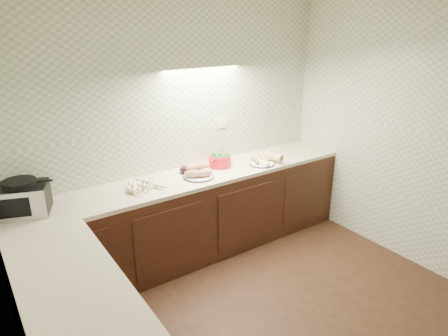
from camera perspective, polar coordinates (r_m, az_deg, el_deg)
room at (r=2.70m, az=11.52°, el=3.59°), size 3.60×3.60×2.60m
counter at (r=3.35m, az=-7.28°, el=-15.10°), size 3.60×3.60×0.90m
toaster_oven at (r=3.63m, az=-26.93°, el=-3.87°), size 0.49×0.43×0.29m
parsnip_pile at (r=3.75m, az=-11.27°, el=-2.88°), size 0.35×0.33×0.08m
sweet_potato_plate at (r=4.02m, az=-3.72°, el=-0.56°), size 0.32×0.31×0.14m
onion_bowl at (r=4.14m, az=-5.45°, el=-0.20°), size 0.13×0.13×0.10m
dutch_oven at (r=4.30m, az=-0.58°, el=1.31°), size 0.31×0.30×0.17m
veg_plate at (r=4.43m, az=5.87°, el=1.31°), size 0.34×0.30×0.13m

